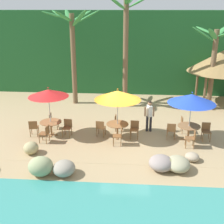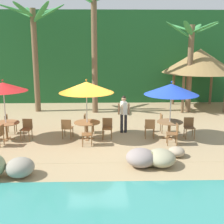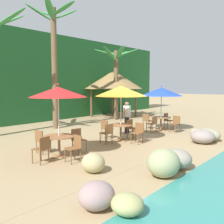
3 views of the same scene
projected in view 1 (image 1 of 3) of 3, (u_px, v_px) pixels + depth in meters
ground_plane at (126, 138)px, 14.52m from camera, size 120.00×120.00×0.00m
terrace_deck at (126, 138)px, 14.52m from camera, size 18.00×5.20×0.01m
foliage_backdrop at (130, 52)px, 21.93m from camera, size 28.00×2.40×6.00m
rock_seawall at (125, 164)px, 11.51m from camera, size 13.11×2.89×0.78m
umbrella_red at (48, 93)px, 14.10m from camera, size 1.98×1.98×2.55m
dining_table_red at (51, 124)px, 14.66m from camera, size 1.10×1.10×0.74m
chair_red_seaward at (67, 126)px, 14.62m from camera, size 0.47×0.47×0.87m
chair_red_inland at (53, 120)px, 15.49m from camera, size 0.45×0.45×0.87m
chair_red_left at (34, 127)px, 14.55m from camera, size 0.48×0.48×0.87m
chair_red_right at (46, 133)px, 13.89m from camera, size 0.48×0.47×0.87m
umbrella_orange at (118, 95)px, 13.86m from camera, size 2.27×2.27×2.56m
dining_table_orange at (117, 126)px, 14.41m from camera, size 1.10×1.10×0.74m
chair_orange_seaward at (135, 128)px, 14.42m from camera, size 0.44×0.45×0.87m
chair_orange_inland at (118, 122)px, 15.24m from camera, size 0.45×0.44×0.87m
chair_orange_left at (101, 127)px, 14.54m from camera, size 0.48×0.49×0.87m
chair_orange_right at (119, 135)px, 13.64m from camera, size 0.45×0.44×0.87m
umbrella_blue at (192, 99)px, 13.64m from camera, size 2.26×2.26×2.46m
dining_table_blue at (189, 128)px, 14.16m from camera, size 1.10×1.10×0.74m
chair_blue_seaward at (206, 130)px, 14.19m from camera, size 0.43×0.44×0.87m
chair_blue_inland at (184, 123)px, 14.99m from camera, size 0.43×0.43×0.87m
chair_blue_left at (171, 130)px, 14.24m from camera, size 0.46×0.46×0.87m
chair_blue_right at (192, 137)px, 13.39m from camera, size 0.47×0.46×0.87m
palm_tree_nearest at (72, 40)px, 18.42m from camera, size 3.55×3.52×6.11m
palm_tree_second at (126, 38)px, 17.74m from camera, size 2.86×3.17×6.93m
palm_tree_third at (214, 54)px, 17.68m from camera, size 3.16×2.89×5.15m
palapa_hut at (223, 61)px, 18.73m from camera, size 4.48×4.48×3.61m
waiter_in_white at (149, 114)px, 14.99m from camera, size 0.52×0.39×1.70m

